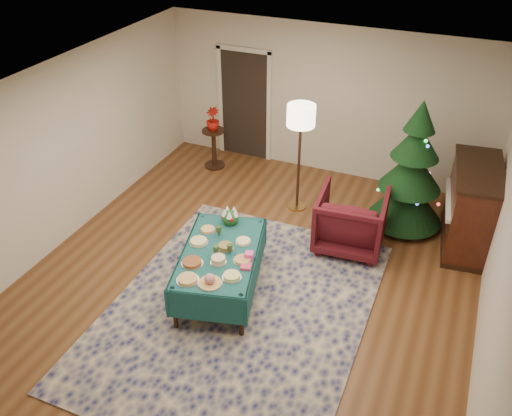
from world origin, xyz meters
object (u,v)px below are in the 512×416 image
at_px(floor_lamp, 301,122).
at_px(potted_plant, 213,124).
at_px(armchair, 351,218).
at_px(piano, 471,208).
at_px(gift_box, 249,255).
at_px(side_table, 214,149).
at_px(christmas_tree, 412,172).
at_px(buffet_table, 220,260).

bearing_deg(floor_lamp, potted_plant, 158.52).
distance_m(armchair, piano, 1.77).
bearing_deg(gift_box, side_table, 123.73).
bearing_deg(potted_plant, gift_box, -56.27).
relative_size(armchair, christmas_tree, 0.48).
height_order(buffet_table, armchair, armchair).
bearing_deg(side_table, floor_lamp, -21.48).
height_order(buffet_table, potted_plant, potted_plant).
xyz_separation_m(buffet_table, christmas_tree, (1.99, 2.58, 0.42)).
xyz_separation_m(buffet_table, piano, (2.93, 2.43, 0.10)).
bearing_deg(piano, side_table, 171.19).
height_order(gift_box, side_table, side_table).
relative_size(floor_lamp, potted_plant, 4.26).
height_order(gift_box, armchair, armchair).
bearing_deg(buffet_table, potted_plant, 118.07).
distance_m(armchair, side_table, 3.35).
bearing_deg(armchair, buffet_table, 46.97).
xyz_separation_m(floor_lamp, piano, (2.68, 0.05, -0.93)).
height_order(floor_lamp, potted_plant, floor_lamp).
distance_m(armchair, christmas_tree, 1.21).
bearing_deg(gift_box, piano, 43.65).
bearing_deg(floor_lamp, gift_box, -86.25).
distance_m(gift_box, piano, 3.49).
bearing_deg(armchair, gift_box, 56.14).
distance_m(gift_box, floor_lamp, 2.51).
xyz_separation_m(gift_box, potted_plant, (-2.08, 3.12, 0.17)).
bearing_deg(piano, armchair, -154.79).
bearing_deg(gift_box, buffet_table, -176.35).
bearing_deg(side_table, potted_plant, 63.43).
bearing_deg(side_table, buffet_table, -61.93).
height_order(potted_plant, christmas_tree, christmas_tree).
bearing_deg(potted_plant, piano, -8.81).
distance_m(buffet_table, piano, 3.81).
relative_size(gift_box, side_table, 0.14).
distance_m(armchair, potted_plant, 3.36).
distance_m(side_table, piano, 4.67).
relative_size(side_table, christmas_tree, 0.36).
bearing_deg(piano, gift_box, -136.35).
bearing_deg(gift_box, floor_lamp, 93.75).
xyz_separation_m(gift_box, floor_lamp, (-0.15, 2.36, 0.84)).
bearing_deg(potted_plant, buffet_table, -61.93).
height_order(buffet_table, side_table, side_table).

